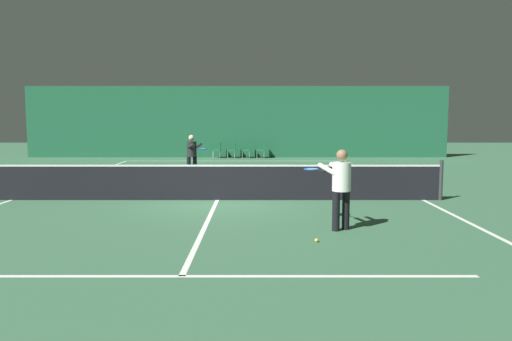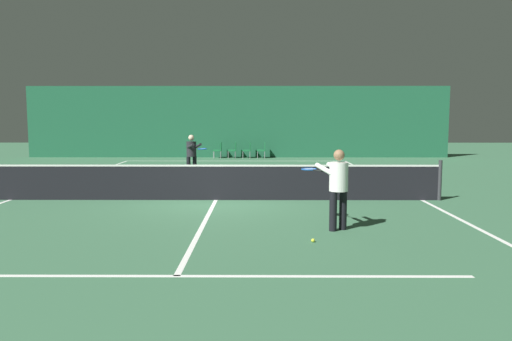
# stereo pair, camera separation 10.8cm
# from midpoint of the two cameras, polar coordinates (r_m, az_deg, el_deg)

# --- Properties ---
(ground_plane) EXTENTS (60.00, 60.00, 0.00)m
(ground_plane) POSITION_cam_midpoint_polar(r_m,az_deg,el_deg) (13.36, -4.38, -3.39)
(ground_plane) COLOR #386647
(backdrop_curtain) EXTENTS (23.00, 0.12, 3.88)m
(backdrop_curtain) POSITION_cam_midpoint_polar(r_m,az_deg,el_deg) (27.37, -1.98, 5.57)
(backdrop_curtain) COLOR #1E5B3D
(backdrop_curtain) RESTS_ON ground
(court_line_baseline_far) EXTENTS (11.00, 0.10, 0.00)m
(court_line_baseline_far) POSITION_cam_midpoint_polar(r_m,az_deg,el_deg) (25.15, -2.18, 1.10)
(court_line_baseline_far) COLOR white
(court_line_baseline_far) RESTS_ON ground
(court_line_service_far) EXTENTS (8.25, 0.10, 0.00)m
(court_line_service_far) POSITION_cam_midpoint_polar(r_m,az_deg,el_deg) (19.68, -2.86, -0.30)
(court_line_service_far) COLOR white
(court_line_service_far) RESTS_ON ground
(court_line_service_near) EXTENTS (8.25, 0.10, 0.00)m
(court_line_service_near) POSITION_cam_midpoint_polar(r_m,az_deg,el_deg) (7.16, -8.62, -11.84)
(court_line_service_near) COLOR white
(court_line_service_near) RESTS_ON ground
(court_line_sideline_left) EXTENTS (0.10, 23.80, 0.00)m
(court_line_sideline_left) POSITION_cam_midpoint_polar(r_m,az_deg,el_deg) (14.85, -26.06, -3.02)
(court_line_sideline_left) COLOR white
(court_line_sideline_left) RESTS_ON ground
(court_line_sideline_right) EXTENTS (0.10, 23.80, 0.00)m
(court_line_sideline_right) POSITION_cam_midpoint_polar(r_m,az_deg,el_deg) (14.03, 18.67, -3.23)
(court_line_sideline_right) COLOR white
(court_line_sideline_right) RESTS_ON ground
(court_line_centre) EXTENTS (0.10, 12.80, 0.00)m
(court_line_centre) POSITION_cam_midpoint_polar(r_m,az_deg,el_deg) (13.36, -4.38, -3.38)
(court_line_centre) COLOR white
(court_line_centre) RESTS_ON ground
(tennis_net) EXTENTS (12.00, 0.10, 1.07)m
(tennis_net) POSITION_cam_midpoint_polar(r_m,az_deg,el_deg) (13.28, -4.39, -1.21)
(tennis_net) COLOR black
(tennis_net) RESTS_ON ground
(player_near) EXTENTS (0.97, 1.30, 1.58)m
(player_near) POSITION_cam_midpoint_polar(r_m,az_deg,el_deg) (9.84, 9.56, -1.44)
(player_near) COLOR black
(player_near) RESTS_ON ground
(player_far) EXTENTS (0.96, 1.29, 1.56)m
(player_far) POSITION_cam_midpoint_polar(r_m,az_deg,el_deg) (18.35, -7.17, 2.03)
(player_far) COLOR black
(player_far) RESTS_ON ground
(courtside_chair_0) EXTENTS (0.44, 0.44, 0.84)m
(courtside_chair_0) POSITION_cam_midpoint_polar(r_m,az_deg,el_deg) (26.93, -4.17, 2.45)
(courtside_chair_0) COLOR #99999E
(courtside_chair_0) RESTS_ON ground
(courtside_chair_1) EXTENTS (0.44, 0.44, 0.84)m
(courtside_chair_1) POSITION_cam_midpoint_polar(r_m,az_deg,el_deg) (26.88, -2.50, 2.46)
(courtside_chair_1) COLOR #99999E
(courtside_chair_1) RESTS_ON ground
(courtside_chair_2) EXTENTS (0.44, 0.44, 0.84)m
(courtside_chair_2) POSITION_cam_midpoint_polar(r_m,az_deg,el_deg) (26.85, -0.81, 2.46)
(courtside_chair_2) COLOR #99999E
(courtside_chair_2) RESTS_ON ground
(courtside_chair_3) EXTENTS (0.44, 0.44, 0.84)m
(courtside_chair_3) POSITION_cam_midpoint_polar(r_m,az_deg,el_deg) (26.85, 0.87, 2.46)
(courtside_chair_3) COLOR #99999E
(courtside_chair_3) RESTS_ON ground
(tennis_ball) EXTENTS (0.07, 0.07, 0.07)m
(tennis_ball) POSITION_cam_midpoint_polar(r_m,az_deg,el_deg) (8.96, 6.88, -7.93)
(tennis_ball) COLOR #D1DB33
(tennis_ball) RESTS_ON ground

